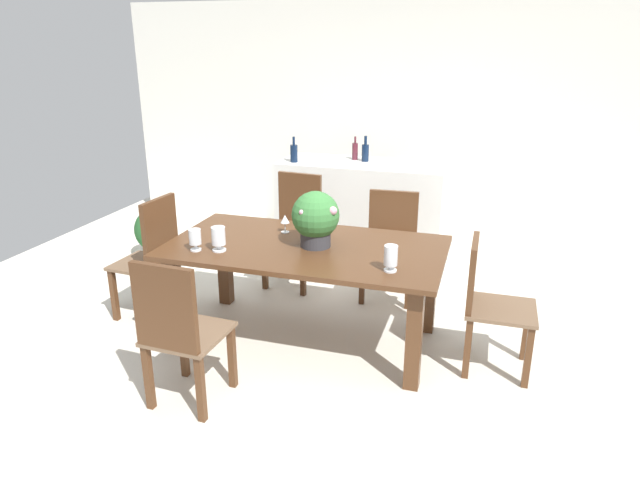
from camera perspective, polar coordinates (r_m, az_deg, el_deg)
The scene contains 18 objects.
ground_plane at distance 4.66m, azimuth -0.31°, elevation -8.27°, with size 7.04×7.04×0.00m, color silver.
back_wall at distance 6.70m, azimuth 6.55°, elevation 11.89°, with size 6.40×0.10×2.60m, color silver.
dining_table at distance 4.15m, azimuth -1.46°, elevation -2.10°, with size 2.00×1.08×0.76m.
chair_head_end at distance 4.73m, azimuth -16.45°, elevation -1.30°, with size 0.46×0.46×1.02m.
chair_far_left at distance 5.23m, azimuth -2.41°, elevation 1.59°, with size 0.49×0.47×1.02m.
chair_near_left at distance 3.52m, azimuth -14.07°, elevation -8.60°, with size 0.46×0.48×0.99m.
chair_foot_end at distance 4.01m, azimuth 16.43°, elevation -5.69°, with size 0.46×0.44×0.92m.
chair_far_right at distance 5.03m, azimuth 7.12°, elevation 0.17°, with size 0.49×0.48×0.92m.
flower_centerpiece at distance 4.03m, azimuth -0.44°, elevation 2.24°, with size 0.35×0.34×0.40m.
crystal_vase_left at distance 3.65m, azimuth 7.12°, elevation -1.68°, with size 0.09×0.09×0.17m.
crystal_vase_center_near at distance 4.08m, azimuth -12.44°, elevation 0.20°, with size 0.09×0.09×0.16m.
crystal_vase_right at distance 4.04m, azimuth -10.15°, elevation 0.28°, with size 0.10×0.10×0.18m.
wine_glass at distance 4.37m, azimuth -3.54°, elevation 2.03°, with size 0.07×0.07×0.14m.
kitchen_counter at distance 5.98m, azimuth 4.18°, elevation 3.13°, with size 1.70×0.68×0.98m, color silver.
wine_bottle_green at distance 5.91m, azimuth 4.57°, elevation 8.80°, with size 0.07×0.07×0.26m.
wine_bottle_amber at distance 5.87m, azimuth -2.63°, elevation 8.74°, with size 0.08×0.08×0.26m.
wine_bottle_tall at distance 6.00m, azimuth 3.53°, elevation 8.93°, with size 0.06×0.06×0.24m.
potted_plant_floor at distance 6.13m, azimuth -16.27°, elevation 0.76°, with size 0.40×0.40×0.53m.
Camera 1 is at (1.25, -3.93, 2.16)m, focal length 31.88 mm.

